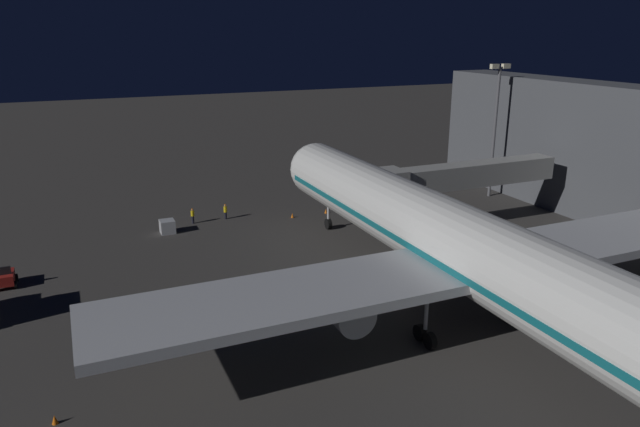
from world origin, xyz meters
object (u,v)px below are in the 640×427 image
traffic_cone_nose_starboard (292,215)px  baggage_container_near_belt (167,227)px  airliner_at_gate (470,252)px  ground_crew_near_nose_gear (193,215)px  traffic_cone_nose_port (326,211)px  ground_crew_by_belt_loader (225,211)px  apron_floodlight_mast (495,121)px  traffic_cone_wingtip_svc_side (55,419)px  jet_bridge (453,177)px  baggage_tug_spare (5,278)px

traffic_cone_nose_starboard → baggage_container_near_belt: bearing=-1.7°
airliner_at_gate → traffic_cone_nose_starboard: size_ratio=114.80×
ground_crew_near_nose_gear → traffic_cone_nose_starboard: size_ratio=3.31×
baggage_container_near_belt → traffic_cone_nose_port: 18.98m
airliner_at_gate → baggage_container_near_belt: size_ratio=39.53×
airliner_at_gate → ground_crew_by_belt_loader: (9.61, -32.94, -5.05)m
apron_floodlight_mast → ground_crew_near_nose_gear: apron_floodlight_mast is taller
ground_crew_by_belt_loader → traffic_cone_nose_port: 12.14m
apron_floodlight_mast → traffic_cone_wingtip_svc_side: size_ratio=31.47×
jet_bridge → apron_floodlight_mast: apron_floodlight_mast is taller
baggage_container_near_belt → ground_crew_by_belt_loader: bearing=-162.4°
apron_floodlight_mast → traffic_cone_nose_starboard: (27.70, -1.78, -9.81)m
apron_floodlight_mast → ground_crew_by_belt_loader: apron_floodlight_mast is taller
baggage_tug_spare → traffic_cone_nose_port: bearing=-166.6°
baggage_tug_spare → ground_crew_near_nose_gear: baggage_tug_spare is taller
airliner_at_gate → jet_bridge: bearing=-123.0°
jet_bridge → ground_crew_by_belt_loader: size_ratio=12.54×
apron_floodlight_mast → traffic_cone_nose_port: (23.30, -1.78, -9.81)m
apron_floodlight_mast → traffic_cone_wingtip_svc_side: (53.92, 28.47, -9.81)m
traffic_cone_nose_starboard → airliner_at_gate: bearing=94.2°
jet_bridge → traffic_cone_nose_port: size_ratio=41.73×
ground_crew_by_belt_loader → traffic_cone_wingtip_svc_side: 37.95m
ground_crew_by_belt_loader → traffic_cone_nose_starboard: size_ratio=3.33×
airliner_at_gate → apron_floodlight_mast: airliner_at_gate is taller
jet_bridge → traffic_cone_nose_starboard: size_ratio=41.73×
apron_floodlight_mast → traffic_cone_wingtip_svc_side: 61.76m
airliner_at_gate → baggage_tug_spare: size_ratio=27.10×
airliner_at_gate → baggage_tug_spare: airliner_at_gate is taller
airliner_at_gate → ground_crew_by_belt_loader: 34.68m
airliner_at_gate → baggage_container_near_belt: (16.77, -30.67, -5.32)m
airliner_at_gate → traffic_cone_wingtip_svc_side: 29.01m
ground_crew_by_belt_loader → traffic_cone_nose_port: (-11.81, 2.70, -0.73)m
ground_crew_by_belt_loader → traffic_cone_nose_starboard: (-7.41, 2.70, -0.73)m
apron_floodlight_mast → traffic_cone_nose_port: 25.34m
ground_crew_near_nose_gear → traffic_cone_nose_starboard: ground_crew_near_nose_gear is taller
jet_bridge → traffic_cone_nose_port: jet_bridge is taller
airliner_at_gate → traffic_cone_wingtip_svc_side: (28.42, 0.02, -5.78)m
ground_crew_by_belt_loader → baggage_container_near_belt: bearing=17.6°
traffic_cone_wingtip_svc_side → ground_crew_near_nose_gear: bearing=-114.4°
baggage_tug_spare → traffic_cone_nose_starboard: (-30.01, -8.18, -0.50)m
traffic_cone_nose_port → traffic_cone_wingtip_svc_side: size_ratio=1.00×
traffic_cone_wingtip_svc_side → baggage_container_near_belt: bearing=-110.8°
traffic_cone_wingtip_svc_side → traffic_cone_nose_starboard: bearing=-130.9°
baggage_container_near_belt → traffic_cone_wingtip_svc_side: size_ratio=2.90×
traffic_cone_nose_starboard → ground_crew_by_belt_loader: bearing=-20.0°
baggage_container_near_belt → traffic_cone_nose_starboard: bearing=178.3°
apron_floodlight_mast → ground_crew_by_belt_loader: 36.54m
ground_crew_by_belt_loader → traffic_cone_wingtip_svc_side: size_ratio=3.33×
apron_floodlight_mast → baggage_container_near_belt: 43.35m
baggage_tug_spare → jet_bridge: bearing=175.9°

